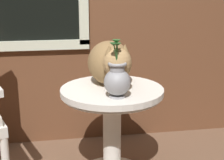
{
  "coord_description": "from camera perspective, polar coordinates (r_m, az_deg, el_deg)",
  "views": [
    {
      "loc": [
        -0.09,
        -1.64,
        1.18
      ],
      "look_at": [
        0.22,
        0.22,
        0.65
      ],
      "focal_mm": 53.06,
      "sensor_mm": 36.0,
      "label": 1
    }
  ],
  "objects": [
    {
      "name": "wicker_side_table",
      "position": [
        2.03,
        0.0,
        -6.16
      ],
      "size": [
        0.62,
        0.62,
        0.6
      ],
      "color": "silver",
      "rests_on": "ground_plane"
    },
    {
      "name": "pewter_vase_with_ivy",
      "position": [
        1.78,
        0.91,
        0.09
      ],
      "size": [
        0.15,
        0.15,
        0.32
      ],
      "color": "#99999E",
      "rests_on": "wicker_side_table"
    },
    {
      "name": "cat",
      "position": [
        2.01,
        -0.28,
        3.0
      ],
      "size": [
        0.28,
        0.65,
        0.28
      ],
      "color": "olive",
      "rests_on": "wicker_side_table"
    }
  ]
}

